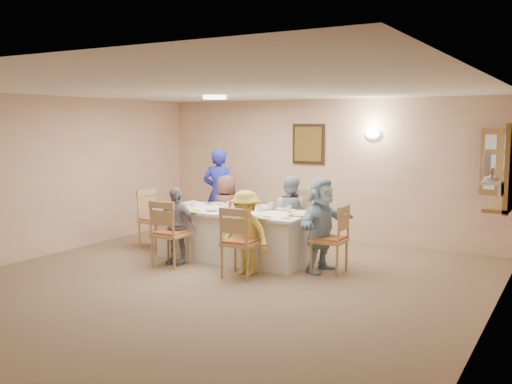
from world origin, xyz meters
The scene contains 48 objects.
ground centered at (0.00, 0.00, 0.00)m, with size 7.00×7.00×0.00m, color brown.
room_walls centered at (0.00, 0.00, 1.51)m, with size 7.00×7.00×7.00m.
wall_picture centered at (-0.30, 3.46, 1.70)m, with size 0.62×0.05×0.72m.
wall_sconce centered at (0.90, 3.44, 1.90)m, with size 0.26×0.09×0.18m, color white.
ceiling_light centered at (-1.00, 1.50, 2.47)m, with size 0.36×0.36×0.05m, color white.
hatch_sill centered at (3.09, 2.40, 0.97)m, with size 0.30×1.50×0.05m, color brown.
shutter_door centered at (2.95, 3.16, 1.50)m, with size 0.55×0.04×1.00m, color brown.
fan_shelf centered at (3.13, 1.05, 1.40)m, with size 0.22×0.36×0.03m, color white.
desk_fan centered at (3.10, 1.05, 1.55)m, with size 0.30×0.30×0.28m, color #A5A5A8, non-canonical shape.
dining_table centered at (-0.53, 1.32, 0.38)m, with size 2.40×1.02×0.76m, color white.
chair_back_left centered at (-1.13, 2.12, 0.46)m, with size 0.44×0.44×0.91m, color tan, non-canonical shape.
chair_back_right centered at (0.07, 2.12, 0.51)m, with size 0.49×0.49×1.02m, color tan, non-canonical shape.
chair_front_left centered at (-1.13, 0.52, 0.49)m, with size 0.47×0.47×0.98m, color tan, non-canonical shape.
chair_front_right centered at (0.07, 0.52, 0.49)m, with size 0.47×0.47×0.97m, color tan, non-canonical shape.
chair_left_end centered at (-2.08, 1.32, 0.49)m, with size 0.47×0.47×0.98m, color tan, non-canonical shape.
chair_right_end centered at (1.02, 1.32, 0.48)m, with size 0.46×0.46×0.96m, color tan, non-canonical shape.
diner_back_left centered at (-1.13, 2.00, 0.61)m, with size 0.62×0.43×1.21m, color brown.
diner_back_right centered at (0.07, 2.00, 0.63)m, with size 0.61×0.48×1.26m, color #999EB5.
diner_front_left centered at (-1.13, 0.64, 0.57)m, with size 0.69×0.33×1.14m, color gray.
diner_front_right centered at (0.07, 0.64, 0.58)m, with size 0.80×0.52×1.17m, color gold.
diner_right_end centered at (0.89, 1.32, 0.67)m, with size 0.58×1.28×1.33m, color #A2C4DA.
caregiver centered at (-1.58, 2.47, 0.82)m, with size 0.68×0.52×1.64m, color #2028AD.
placemat_fl centered at (-1.13, 0.90, 0.76)m, with size 0.36×0.27×0.01m, color #472B19.
plate_fl centered at (-1.13, 0.90, 0.77)m, with size 0.23×0.23×0.01m, color white.
napkin_fl centered at (-0.95, 0.85, 0.77)m, with size 0.14×0.14×0.01m, color #FFFC35.
placemat_fr centered at (0.07, 0.90, 0.76)m, with size 0.37×0.28×0.01m, color #472B19.
plate_fr centered at (0.07, 0.90, 0.77)m, with size 0.25×0.25×0.02m, color white.
napkin_fr centered at (0.25, 0.85, 0.77)m, with size 0.14×0.14×0.01m, color #FFFC35.
placemat_bl centered at (-1.13, 1.74, 0.76)m, with size 0.36×0.27×0.01m, color #472B19.
plate_bl centered at (-1.13, 1.74, 0.77)m, with size 0.23×0.23×0.01m, color white.
napkin_bl centered at (-0.95, 1.69, 0.77)m, with size 0.14×0.14×0.01m, color #FFFC35.
placemat_br centered at (0.07, 1.74, 0.76)m, with size 0.36×0.27×0.01m, color #472B19.
plate_br centered at (0.07, 1.74, 0.77)m, with size 0.23×0.23×0.01m, color white.
napkin_br centered at (0.25, 1.69, 0.77)m, with size 0.14×0.14×0.01m, color #FFFC35.
placemat_le centered at (-1.63, 1.32, 0.76)m, with size 0.37×0.27×0.01m, color #472B19.
plate_le centered at (-1.63, 1.32, 0.77)m, with size 0.23×0.23×0.01m, color white.
napkin_le centered at (-1.45, 1.27, 0.77)m, with size 0.14×0.14×0.01m, color #FFFC35.
placemat_re centered at (0.59, 1.32, 0.76)m, with size 0.35×0.26×0.01m, color #472B19.
plate_re centered at (0.59, 1.32, 0.77)m, with size 0.24×0.24×0.01m, color white.
napkin_re centered at (0.77, 1.27, 0.77)m, with size 0.13×0.13×0.01m, color #FFFC35.
teacup_a centered at (-1.36, 1.03, 0.81)m, with size 0.16×0.16×0.10m, color white.
teacup_b centered at (-0.16, 1.81, 0.80)m, with size 0.10×0.10×0.09m, color white.
bowl_a centered at (-0.77, 1.07, 0.78)m, with size 0.26×0.26×0.05m, color white.
bowl_b centered at (-0.17, 1.58, 0.79)m, with size 0.26×0.26×0.07m, color white.
condiment_ketchup centered at (-0.59, 1.34, 0.87)m, with size 0.10×0.11×0.22m, color red.
condiment_brown centered at (-0.51, 1.38, 0.86)m, with size 0.11×0.11×0.21m, color #452D12.
condiment_malt centered at (-0.37, 1.33, 0.84)m, with size 0.15×0.15×0.16m, color #452D12.
drinking_glass centered at (-0.68, 1.37, 0.82)m, with size 0.07×0.07×0.11m, color silver.
Camera 1 is at (4.03, -5.92, 2.07)m, focal length 40.00 mm.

